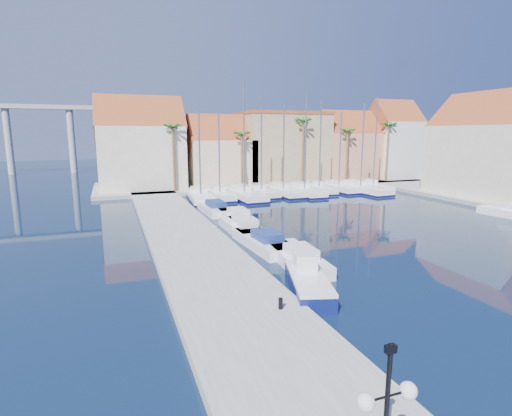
{
  "coord_description": "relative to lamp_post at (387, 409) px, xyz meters",
  "views": [
    {
      "loc": [
        -14.32,
        -14.53,
        8.53
      ],
      "look_at": [
        -4.24,
        13.19,
        3.0
      ],
      "focal_mm": 28.0,
      "sensor_mm": 36.0,
      "label": 1
    }
  ],
  "objects": [
    {
      "name": "lamp_post",
      "position": [
        0.0,
        0.0,
        0.0
      ],
      "size": [
        1.38,
        0.37,
        4.07
      ],
      "rotation": [
        0.0,
        0.0,
        0.01
      ],
      "color": "black",
      "rests_on": "quay_west"
    },
    {
      "name": "palm_3",
      "position": [
        31.5,
        50.83,
        5.44
      ],
      "size": [
        2.6,
        2.6,
        9.65
      ],
      "color": "brown",
      "rests_on": "shore_north"
    },
    {
      "name": "motorboat_west_0",
      "position": [
        6.34,
        17.04,
        -2.66
      ],
      "size": [
        2.87,
        7.26,
        1.4
      ],
      "rotation": [
        0.0,
        0.0,
        -0.09
      ],
      "color": "white",
      "rests_on": "ground"
    },
    {
      "name": "building_0",
      "position": [
        -0.5,
        55.83,
        3.35
      ],
      "size": [
        12.3,
        9.0,
        13.5
      ],
      "color": "beige",
      "rests_on": "shore_north"
    },
    {
      "name": "fishing_boat",
      "position": [
        4.87,
        12.7,
        -2.53
      ],
      "size": [
        3.33,
        5.79,
        1.92
      ],
      "rotation": [
        0.0,
        0.0,
        -0.29
      ],
      "color": "#0E1652",
      "rests_on": "ground"
    },
    {
      "name": "sailboat_9",
      "position": [
        32.26,
        44.92,
        -2.55
      ],
      "size": [
        2.98,
        9.0,
        13.75
      ],
      "rotation": [
        0.0,
        0.0,
        -0.07
      ],
      "color": "white",
      "rests_on": "ground"
    },
    {
      "name": "motorboat_east_1",
      "position": [
        33.51,
        23.48,
        -2.66
      ],
      "size": [
        2.5,
        5.62,
        1.4
      ],
      "rotation": [
        0.0,
        0.0,
        0.14
      ],
      "color": "white",
      "rests_on": "ground"
    },
    {
      "name": "palm_4",
      "position": [
        39.5,
        50.83,
        6.38
      ],
      "size": [
        2.6,
        2.6,
        10.65
      ],
      "color": "brown",
      "rests_on": "shore_north"
    },
    {
      "name": "sailboat_8",
      "position": [
        29.25,
        44.12,
        -2.61
      ],
      "size": [
        4.14,
        12.24,
        12.71
      ],
      "rotation": [
        0.0,
        0.0,
        0.08
      ],
      "color": "white",
      "rests_on": "ground"
    },
    {
      "name": "palm_2",
      "position": [
        23.5,
        50.83,
        6.84
      ],
      "size": [
        2.6,
        2.6,
        11.15
      ],
      "color": "brown",
      "rests_on": "shore_north"
    },
    {
      "name": "building_2",
      "position": [
        22.5,
        56.83,
        3.09
      ],
      "size": [
        14.2,
        10.2,
        11.5
      ],
      "color": "#9A845E",
      "rests_on": "shore_north"
    },
    {
      "name": "bollard",
      "position": [
        2.18,
        10.23,
        -2.41
      ],
      "size": [
        0.21,
        0.21,
        0.52
      ],
      "primitive_type": "cylinder",
      "color": "black",
      "rests_on": "quay_west"
    },
    {
      "name": "palm_1",
      "position": [
        13.5,
        50.83,
        4.96
      ],
      "size": [
        2.6,
        2.6,
        9.15
      ],
      "color": "brown",
      "rests_on": "shore_north"
    },
    {
      "name": "sailboat_7",
      "position": [
        26.44,
        45.29,
        -2.57
      ],
      "size": [
        2.83,
        8.52,
        11.54
      ],
      "rotation": [
        0.0,
        0.0,
        0.07
      ],
      "color": "white",
      "rests_on": "ground"
    },
    {
      "name": "sailboat_0",
      "position": [
        5.75,
        44.5,
        -2.61
      ],
      "size": [
        3.66,
        10.8,
        11.31
      ],
      "rotation": [
        0.0,
        0.0,
        -0.08
      ],
      "color": "white",
      "rests_on": "ground"
    },
    {
      "name": "sailboat_3",
      "position": [
        14.33,
        45.47,
        -2.54
      ],
      "size": [
        2.98,
        8.74,
        13.59
      ],
      "rotation": [
        0.0,
        0.0,
        0.08
      ],
      "color": "white",
      "rests_on": "ground"
    },
    {
      "name": "sailboat_5",
      "position": [
        20.49,
        44.6,
        -2.57
      ],
      "size": [
        2.94,
        10.28,
        13.79
      ],
      "rotation": [
        0.0,
        0.0,
        -0.02
      ],
      "color": "white",
      "rests_on": "ground"
    },
    {
      "name": "building_6",
      "position": [
        41.5,
        32.83,
        3.35
      ],
      "size": [
        9.0,
        14.3,
        13.5
      ],
      "color": "beige",
      "rests_on": "shore_east"
    },
    {
      "name": "palm_0",
      "position": [
        3.5,
        50.83,
        5.91
      ],
      "size": [
        2.6,
        2.6,
        10.15
      ],
      "color": "brown",
      "rests_on": "shore_north"
    },
    {
      "name": "shore_north",
      "position": [
        19.5,
        56.83,
        -2.92
      ],
      "size": [
        54.0,
        16.0,
        0.5
      ],
      "primitive_type": "cube",
      "color": "gray",
      "rests_on": "ground"
    },
    {
      "name": "sailboat_6",
      "position": [
        23.46,
        45.69,
        -2.55
      ],
      "size": [
        2.75,
        8.77,
        13.03
      ],
      "rotation": [
        0.0,
        0.0,
        -0.05
      ],
      "color": "white",
      "rests_on": "ground"
    },
    {
      "name": "motorboat_west_3",
      "position": [
        6.46,
        30.88,
        -2.66
      ],
      "size": [
        2.57,
        7.32,
        1.4
      ],
      "rotation": [
        0.0,
        0.0,
        -0.04
      ],
      "color": "white",
      "rests_on": "ground"
    },
    {
      "name": "sailboat_4",
      "position": [
        17.49,
        45.26,
        -2.59
      ],
      "size": [
        3.05,
        10.21,
        12.64
      ],
      "rotation": [
        0.0,
        0.0,
        0.04
      ],
      "color": "white",
      "rests_on": "ground"
    },
    {
      "name": "motorboat_west_4",
      "position": [
        5.51,
        36.17,
        -2.66
      ],
      "size": [
        2.53,
        7.44,
        1.4
      ],
      "rotation": [
        0.0,
        0.0,
        0.02
      ],
      "color": "white",
      "rests_on": "ground"
    },
    {
      "name": "ground",
      "position": [
        9.5,
        8.83,
        -3.17
      ],
      "size": [
        260.0,
        260.0,
        0.0
      ],
      "primitive_type": "plane",
      "color": "black",
      "rests_on": "ground"
    },
    {
      "name": "building_4",
      "position": [
        43.5,
        54.83,
        3.79
      ],
      "size": [
        8.3,
        8.0,
        14.0
      ],
      "color": "silver",
      "rests_on": "shore_north"
    },
    {
      "name": "building_1",
      "position": [
        11.5,
        55.83,
        2.12
      ],
      "size": [
        10.3,
        8.0,
        11.0
      ],
      "color": "#CBB18F",
      "rests_on": "shore_north"
    },
    {
      "name": "motorboat_west_2",
      "position": [
        5.61,
        26.44,
        -2.66
      ],
      "size": [
        2.34,
        7.15,
        1.4
      ],
      "rotation": [
        0.0,
        0.0,
        0.01
      ],
      "color": "white",
      "rests_on": "ground"
    },
    {
      "name": "sailboat_1",
      "position": [
        8.47,
        45.35,
        -2.6
      ],
      "size": [
        2.62,
        9.34,
        11.17
      ],
      "rotation": [
        0.0,
        0.0,
        -0.02
      ],
      "color": "white",
      "rests_on": "ground"
    },
    {
      "name": "quay_west",
      "position": [
        0.5,
        22.33,
        -2.92
      ],
      "size": [
        6.0,
        77.0,
        0.5
      ],
      "primitive_type": "cube",
      "color": "gray",
      "rests_on": "ground"
    },
    {
      "name": "building_3",
      "position": [
        34.5,
        55.83,
        2.69
      ],
      "size": [
        10.3,
        8.0,
        12.0
      ],
      "color": "tan",
      "rests_on": "shore_north"
    },
    {
      "name": "sailboat_2",
      "position": [
        11.5,
        44.5,
        -2.58
      ],
      "size": [
        3.38,
        11.56,
        14.98
      ],
      "rotation": [
        0.0,
        0.0,
        0.03
      ],
      "color": "white",
      "rests_on": "ground"
    },
    {
      "name": "motorboat_west_1",
      "position": [
        5.69,
        21.49,
        -2.66
      ],
      "size": [
        2.76,
        7.4,
        1.4
      ],
      "rotation": [
        0.0,
        0.0,
        0.06
      ],
      "color": "white",
      "rests_on": "ground"
    }
  ]
}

